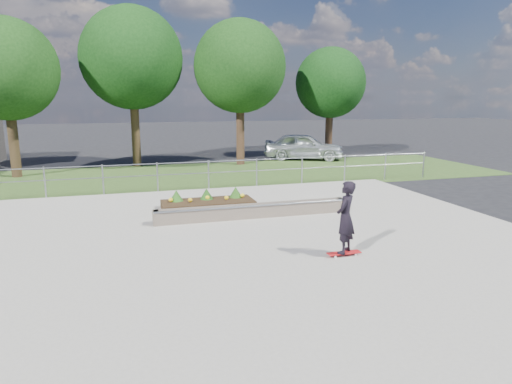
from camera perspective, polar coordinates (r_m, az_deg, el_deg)
ground at (r=11.32m, az=1.19°, el=-7.01°), size 120.00×120.00×0.00m
grass_verge at (r=21.77m, az=-7.62°, el=2.04°), size 30.00×8.00×0.02m
concrete_slab at (r=11.31m, az=1.19°, el=-6.86°), size 15.00×15.00×0.06m
fence at (r=18.24m, az=-5.96°, el=2.62°), size 20.06×0.06×1.20m
tree_far_left at (r=23.72m, az=-28.80°, el=13.27°), size 4.55×4.55×7.15m
tree_mid_left at (r=25.30m, az=-15.28°, el=15.80°), size 5.25×5.25×8.25m
tree_mid_right at (r=25.06m, az=-2.03°, el=15.37°), size 4.90×4.90×7.70m
tree_far_right at (r=28.50m, az=9.28°, el=13.27°), size 4.20×4.20×6.60m
grind_ledge at (r=13.85m, az=-0.30°, el=-2.36°), size 6.00×0.44×0.43m
planter_bed at (r=15.14m, az=-6.04°, el=-1.28°), size 3.00×1.20×0.61m
skateboarder at (r=10.53m, az=11.12°, el=-3.17°), size 0.80×0.71×1.75m
parked_car at (r=27.31m, az=5.98°, el=5.69°), size 5.02×3.60×1.59m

